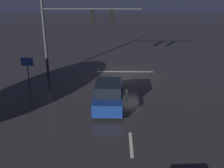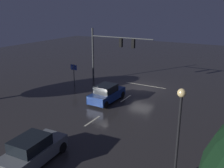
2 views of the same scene
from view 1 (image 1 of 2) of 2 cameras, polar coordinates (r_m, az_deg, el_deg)
ground_plane at (r=23.00m, az=2.83°, el=1.70°), size 80.00×80.00×0.00m
traffic_signal_assembly at (r=22.01m, az=-7.74°, el=12.37°), size 7.85×0.47×6.48m
lane_dash_far at (r=19.30m, az=3.17°, el=-2.42°), size 0.16×2.20×0.01m
lane_dash_mid at (r=14.07m, az=4.05°, el=-12.61°), size 0.16×2.20×0.01m
stop_bar at (r=24.03m, az=2.75°, el=2.62°), size 5.00×0.16×0.01m
car_approaching at (r=17.47m, az=-0.74°, el=-2.26°), size 1.95×4.39×1.70m
route_sign at (r=20.41m, az=-17.43°, el=3.52°), size 0.90×0.12×2.56m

